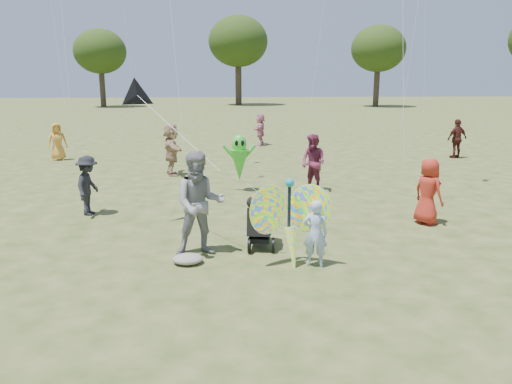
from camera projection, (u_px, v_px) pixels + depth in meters
ground at (274, 269)px, 9.11m from camera, size 160.00×160.00×0.00m
child_girl at (315, 233)px, 9.13m from camera, size 0.51×0.40×1.25m
adult_man at (200, 204)px, 9.63m from camera, size 1.07×0.87×2.05m
grey_bag at (188, 259)px, 9.35m from camera, size 0.58×0.47×0.18m
crowd_a at (428, 192)px, 11.75m from camera, size 0.79×0.91×1.57m
crowd_b at (88, 185)px, 12.54m from camera, size 0.70×1.05×1.51m
crowd_d at (172, 149)px, 17.63m from camera, size 0.88×1.79×1.85m
crowd_e at (313, 163)px, 15.21m from camera, size 1.04×1.07×1.74m
crowd_g at (57, 142)px, 20.89m from camera, size 0.90×0.74×1.57m
crowd_h at (457, 139)px, 21.42m from camera, size 1.06×0.67×1.68m
crowd_j at (260, 129)px, 25.50m from camera, size 0.80×1.57×1.61m
jogging_stroller at (260, 217)px, 10.21m from camera, size 0.59×1.09×1.09m
butterfly_kite at (290, 221)px, 9.12m from camera, size 1.74×0.75×1.84m
delta_kite_rig at (138, 96)px, 11.22m from camera, size 2.27×2.45×1.78m
alien_kite at (239, 160)px, 15.13m from camera, size 1.12×0.69×1.74m
tree_line at (259, 43)px, 51.55m from camera, size 91.78×33.60×10.79m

